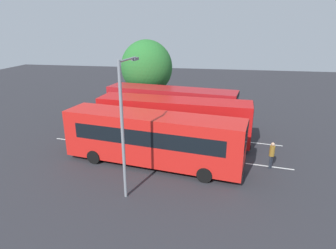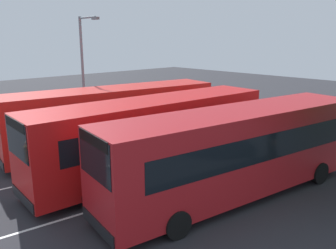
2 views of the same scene
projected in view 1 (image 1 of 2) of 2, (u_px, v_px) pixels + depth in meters
ground_plane at (166, 142)px, 22.29m from camera, size 80.08×80.08×0.00m
bus_far_left at (153, 138)px, 18.17m from camera, size 11.62×4.13×3.34m
bus_center_left at (174, 119)px, 21.82m from camera, size 11.53×3.14×3.34m
bus_center_right at (171, 105)px, 25.51m from camera, size 11.62×4.08×3.34m
pedestrian at (272, 153)px, 17.92m from camera, size 0.45×0.45×1.73m
street_lamp at (124, 121)px, 14.13m from camera, size 0.39×2.34×7.06m
depot_tree at (147, 67)px, 29.44m from camera, size 5.22×4.69×7.20m
lane_stripe_outer_left at (161, 152)px, 20.51m from camera, size 17.39×2.37×0.01m
lane_stripe_inner_left at (170, 133)px, 24.06m from camera, size 17.39×2.37×0.01m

